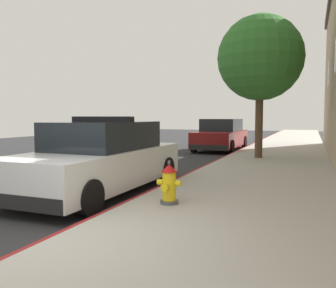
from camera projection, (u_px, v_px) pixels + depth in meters
name	position (u px, v px, depth m)	size (l,w,h in m)	color
ground_plane	(132.00, 158.00, 15.42)	(30.12, 60.00, 0.20)	#2B2B2D
sidewalk_pavement	(276.00, 160.00, 13.17)	(3.65, 60.00, 0.15)	#ADA89E
curb_painted_edge	(226.00, 158.00, 13.87)	(0.08, 60.00, 0.15)	maroon
police_cruiser	(101.00, 159.00, 7.85)	(1.94, 4.84, 1.68)	white
parked_car_silver_ahead	(221.00, 135.00, 17.88)	(1.94, 4.84, 1.56)	maroon
fire_hydrant	(169.00, 184.00, 6.24)	(0.44, 0.40, 0.76)	#4C4C51
street_tree	(260.00, 58.00, 13.01)	(3.11, 3.11, 5.22)	brown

